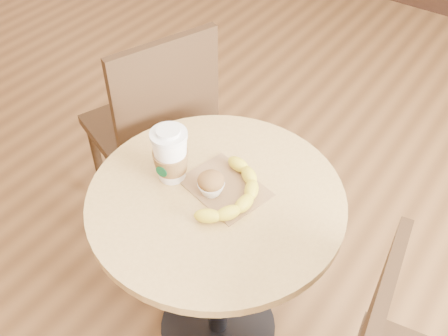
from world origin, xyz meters
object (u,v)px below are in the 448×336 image
cafe_table (217,239)px  banana (232,193)px  coffee_cup (171,156)px  chair_left (155,127)px  muffin (211,184)px

cafe_table → banana: banana is taller
coffee_cup → banana: size_ratio=0.61×
chair_left → banana: bearing=83.1°
chair_left → banana: chair_left is taller
chair_left → banana: size_ratio=3.35×
cafe_table → banana: (0.04, 0.02, 0.22)m
chair_left → coffee_cup: size_ratio=5.48×
cafe_table → coffee_cup: bearing=-176.4°
muffin → chair_left: bearing=148.2°
coffee_cup → cafe_table: bearing=-4.7°
chair_left → coffee_cup: (0.38, -0.33, 0.29)m
coffee_cup → banana: (0.20, 0.03, -0.06)m
cafe_table → coffee_cup: (-0.15, -0.01, 0.28)m
coffee_cup → banana: bearing=-0.6°
chair_left → coffee_cup: bearing=69.7°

